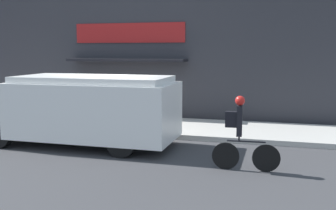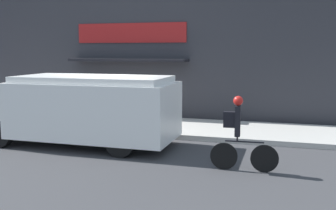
{
  "view_description": "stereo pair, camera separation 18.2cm",
  "coord_description": "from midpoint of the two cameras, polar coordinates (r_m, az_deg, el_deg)",
  "views": [
    {
      "loc": [
        5.09,
        -11.44,
        2.75
      ],
      "look_at": [
        1.94,
        -0.2,
        1.1
      ],
      "focal_mm": 42.0,
      "sensor_mm": 36.0,
      "label": 1
    },
    {
      "loc": [
        5.27,
        -11.39,
        2.75
      ],
      "look_at": [
        1.94,
        -0.2,
        1.1
      ],
      "focal_mm": 42.0,
      "sensor_mm": 36.0,
      "label": 2
    }
  ],
  "objects": [
    {
      "name": "ground_plane",
      "position": [
        12.84,
        -7.68,
        -4.4
      ],
      "size": [
        70.0,
        70.0,
        0.0
      ],
      "primitive_type": "plane",
      "color": "#38383A"
    },
    {
      "name": "sidewalk",
      "position": [
        14.15,
        -5.24,
        -2.87
      ],
      "size": [
        28.0,
        2.95,
        0.16
      ],
      "color": "#ADAAA3",
      "rests_on": "ground_plane"
    },
    {
      "name": "storefront",
      "position": [
        15.59,
        -2.96,
        8.22
      ],
      "size": [
        15.7,
        0.96,
        5.61
      ],
      "color": "#2D2D33",
      "rests_on": "ground_plane"
    },
    {
      "name": "school_bus",
      "position": [
        11.55,
        -11.88,
        -0.57
      ],
      "size": [
        5.99,
        2.6,
        2.01
      ],
      "rotation": [
        0.0,
        0.0,
        0.0
      ],
      "color": "white",
      "rests_on": "ground_plane"
    },
    {
      "name": "cyclist",
      "position": [
        9.08,
        10.84,
        -4.14
      ],
      "size": [
        1.54,
        0.22,
        1.72
      ],
      "rotation": [
        0.0,
        0.0,
        0.05
      ],
      "color": "black",
      "rests_on": "ground_plane"
    },
    {
      "name": "trash_bin",
      "position": [
        15.89,
        -13.47,
        0.23
      ],
      "size": [
        0.56,
        0.56,
        0.98
      ],
      "color": "#2D5138",
      "rests_on": "sidewalk"
    }
  ]
}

